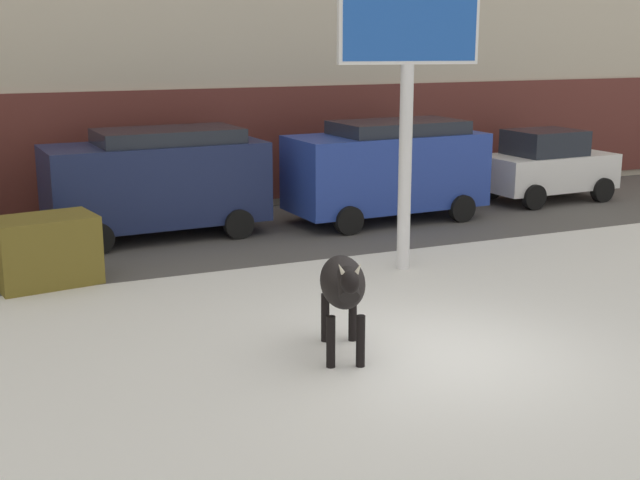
{
  "coord_description": "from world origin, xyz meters",
  "views": [
    {
      "loc": [
        -5.85,
        -9.39,
        4.23
      ],
      "look_at": [
        -0.56,
        2.48,
        1.1
      ],
      "focal_mm": 47.66,
      "sensor_mm": 36.0,
      "label": 1
    }
  ],
  "objects_px": {
    "car_blue_van": "(387,168)",
    "pedestrian_near_billboard": "(218,173)",
    "dumpster": "(46,251)",
    "billboard": "(409,31)",
    "car_white_hatchback": "(547,166)",
    "pedestrian_far_left": "(259,170)",
    "car_navy_van": "(157,180)",
    "pedestrian_by_cars": "(331,165)",
    "cow_black": "(343,285)"
  },
  "relations": [
    {
      "from": "car_navy_van",
      "to": "dumpster",
      "type": "height_order",
      "value": "car_navy_van"
    },
    {
      "from": "cow_black",
      "to": "pedestrian_by_cars",
      "type": "distance_m",
      "value": 11.52
    },
    {
      "from": "cow_black",
      "to": "car_blue_van",
      "type": "distance_m",
      "value": 8.81
    },
    {
      "from": "billboard",
      "to": "pedestrian_far_left",
      "type": "relative_size",
      "value": 3.21
    },
    {
      "from": "billboard",
      "to": "pedestrian_by_cars",
      "type": "bearing_deg",
      "value": 76.11
    },
    {
      "from": "billboard",
      "to": "cow_black",
      "type": "bearing_deg",
      "value": -129.72
    },
    {
      "from": "cow_black",
      "to": "car_white_hatchback",
      "type": "height_order",
      "value": "car_white_hatchback"
    },
    {
      "from": "pedestrian_near_billboard",
      "to": "cow_black",
      "type": "bearing_deg",
      "value": -98.42
    },
    {
      "from": "dumpster",
      "to": "billboard",
      "type": "bearing_deg",
      "value": -14.9
    },
    {
      "from": "pedestrian_near_billboard",
      "to": "pedestrian_far_left",
      "type": "height_order",
      "value": "same"
    },
    {
      "from": "car_blue_van",
      "to": "pedestrian_far_left",
      "type": "relative_size",
      "value": 2.7
    },
    {
      "from": "car_blue_van",
      "to": "pedestrian_far_left",
      "type": "height_order",
      "value": "car_blue_van"
    },
    {
      "from": "car_navy_van",
      "to": "pedestrian_far_left",
      "type": "distance_m",
      "value": 4.16
    },
    {
      "from": "pedestrian_far_left",
      "to": "dumpster",
      "type": "height_order",
      "value": "pedestrian_far_left"
    },
    {
      "from": "car_navy_van",
      "to": "car_white_hatchback",
      "type": "xyz_separation_m",
      "value": [
        10.3,
        -0.03,
        -0.32
      ]
    },
    {
      "from": "cow_black",
      "to": "car_white_hatchback",
      "type": "relative_size",
      "value": 0.54
    },
    {
      "from": "car_white_hatchback",
      "to": "pedestrian_near_billboard",
      "type": "distance_m",
      "value": 8.55
    },
    {
      "from": "billboard",
      "to": "pedestrian_near_billboard",
      "type": "distance_m",
      "value": 7.9
    },
    {
      "from": "pedestrian_far_left",
      "to": "dumpster",
      "type": "bearing_deg",
      "value": -137.9
    },
    {
      "from": "pedestrian_far_left",
      "to": "car_navy_van",
      "type": "bearing_deg",
      "value": -141.61
    },
    {
      "from": "car_blue_van",
      "to": "pedestrian_near_billboard",
      "type": "height_order",
      "value": "car_blue_van"
    },
    {
      "from": "car_navy_van",
      "to": "cow_black",
      "type": "bearing_deg",
      "value": -85.72
    },
    {
      "from": "car_white_hatchback",
      "to": "pedestrian_by_cars",
      "type": "height_order",
      "value": "car_white_hatchback"
    },
    {
      "from": "billboard",
      "to": "dumpster",
      "type": "distance_m",
      "value": 7.41
    },
    {
      "from": "car_white_hatchback",
      "to": "pedestrian_near_billboard",
      "type": "bearing_deg",
      "value": 162.24
    },
    {
      "from": "cow_black",
      "to": "billboard",
      "type": "bearing_deg",
      "value": 50.28
    },
    {
      "from": "pedestrian_near_billboard",
      "to": "billboard",
      "type": "bearing_deg",
      "value": -78.76
    },
    {
      "from": "cow_black",
      "to": "pedestrian_near_billboard",
      "type": "xyz_separation_m",
      "value": [
        1.56,
        10.53,
        -0.11
      ]
    },
    {
      "from": "cow_black",
      "to": "pedestrian_near_billboard",
      "type": "bearing_deg",
      "value": 81.58
    },
    {
      "from": "pedestrian_far_left",
      "to": "pedestrian_by_cars",
      "type": "bearing_deg",
      "value": 0.0
    },
    {
      "from": "billboard",
      "to": "car_blue_van",
      "type": "xyz_separation_m",
      "value": [
        1.76,
        3.9,
        -3.07
      ]
    },
    {
      "from": "billboard",
      "to": "car_navy_van",
      "type": "bearing_deg",
      "value": 128.78
    },
    {
      "from": "pedestrian_by_cars",
      "to": "pedestrian_far_left",
      "type": "bearing_deg",
      "value": 180.0
    },
    {
      "from": "cow_black",
      "to": "billboard",
      "type": "height_order",
      "value": "billboard"
    },
    {
      "from": "car_blue_van",
      "to": "pedestrian_by_cars",
      "type": "xyz_separation_m",
      "value": [
        -0.03,
        3.08,
        -0.36
      ]
    },
    {
      "from": "pedestrian_far_left",
      "to": "pedestrian_near_billboard",
      "type": "bearing_deg",
      "value": 180.0
    },
    {
      "from": "pedestrian_far_left",
      "to": "dumpster",
      "type": "relative_size",
      "value": 1.02
    },
    {
      "from": "pedestrian_by_cars",
      "to": "cow_black",
      "type": "bearing_deg",
      "value": -113.93
    },
    {
      "from": "billboard",
      "to": "car_white_hatchback",
      "type": "height_order",
      "value": "billboard"
    },
    {
      "from": "cow_black",
      "to": "pedestrian_far_left",
      "type": "height_order",
      "value": "pedestrian_far_left"
    },
    {
      "from": "pedestrian_by_cars",
      "to": "car_navy_van",
      "type": "bearing_deg",
      "value": -153.95
    },
    {
      "from": "car_white_hatchback",
      "to": "pedestrian_far_left",
      "type": "height_order",
      "value": "car_white_hatchback"
    },
    {
      "from": "car_navy_van",
      "to": "pedestrian_near_billboard",
      "type": "xyz_separation_m",
      "value": [
        2.15,
        2.57,
        -0.36
      ]
    },
    {
      "from": "car_navy_van",
      "to": "pedestrian_near_billboard",
      "type": "distance_m",
      "value": 3.38
    },
    {
      "from": "cow_black",
      "to": "car_blue_van",
      "type": "xyz_separation_m",
      "value": [
        4.7,
        7.45,
        0.25
      ]
    },
    {
      "from": "cow_black",
      "to": "pedestrian_by_cars",
      "type": "bearing_deg",
      "value": 66.07
    },
    {
      "from": "car_white_hatchback",
      "to": "dumpster",
      "type": "distance_m",
      "value": 13.23
    },
    {
      "from": "car_navy_van",
      "to": "dumpster",
      "type": "relative_size",
      "value": 2.75
    },
    {
      "from": "pedestrian_near_billboard",
      "to": "car_white_hatchback",
      "type": "bearing_deg",
      "value": -17.76
    },
    {
      "from": "pedestrian_far_left",
      "to": "cow_black",
      "type": "bearing_deg",
      "value": -104.16
    }
  ]
}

